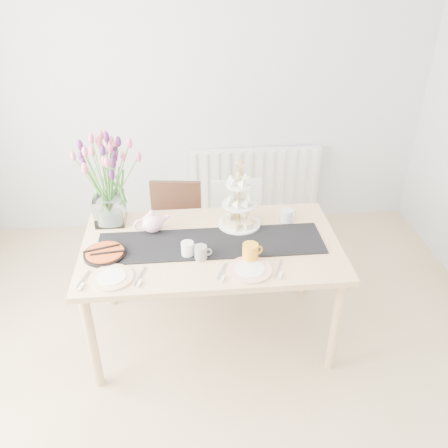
{
  "coord_description": "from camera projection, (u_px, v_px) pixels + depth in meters",
  "views": [
    {
      "loc": [
        -0.15,
        -1.72,
        2.4
      ],
      "look_at": [
        0.08,
        0.67,
        0.92
      ],
      "focal_mm": 38.0,
      "sensor_mm": 36.0,
      "label": 1
    }
  ],
  "objects": [
    {
      "name": "room_shell",
      "position": [
        221.0,
        230.0,
        2.05
      ],
      "size": [
        4.5,
        4.5,
        4.5
      ],
      "color": "tan",
      "rests_on": "ground"
    },
    {
      "name": "radiator",
      "position": [
        254.0,
        179.0,
        4.39
      ],
      "size": [
        1.2,
        0.08,
        0.6
      ],
      "primitive_type": "cube",
      "color": "white",
      "rests_on": "room_shell"
    },
    {
      "name": "dining_table",
      "position": [
        211.0,
        254.0,
        2.98
      ],
      "size": [
        1.6,
        0.9,
        0.75
      ],
      "color": "tan",
      "rests_on": "ground"
    },
    {
      "name": "chair_brown",
      "position": [
        176.0,
        226.0,
        3.67
      ],
      "size": [
        0.44,
        0.44,
        0.79
      ],
      "rotation": [
        0.0,
        0.0,
        -0.13
      ],
      "color": "#361E13",
      "rests_on": "ground"
    },
    {
      "name": "chair_white",
      "position": [
        237.0,
        225.0,
        3.69
      ],
      "size": [
        0.4,
        0.4,
        0.79
      ],
      "rotation": [
        0.0,
        0.0,
        -0.01
      ],
      "color": "silver",
      "rests_on": "ground"
    },
    {
      "name": "table_runner",
      "position": [
        211.0,
        243.0,
        2.94
      ],
      "size": [
        1.4,
        0.35,
        0.01
      ],
      "primitive_type": "cube",
      "color": "black",
      "rests_on": "dining_table"
    },
    {
      "name": "tulip_vase",
      "position": [
        104.0,
        169.0,
        2.97
      ],
      "size": [
        0.7,
        0.7,
        0.6
      ],
      "rotation": [
        0.0,
        0.0,
        0.1
      ],
      "color": "silver",
      "rests_on": "dining_table"
    },
    {
      "name": "cake_stand",
      "position": [
        239.0,
        210.0,
        3.07
      ],
      "size": [
        0.28,
        0.28,
        0.41
      ],
      "rotation": [
        0.0,
        0.0,
        -0.14
      ],
      "color": "gold",
      "rests_on": "dining_table"
    },
    {
      "name": "teapot",
      "position": [
        152.0,
        223.0,
        3.02
      ],
      "size": [
        0.26,
        0.23,
        0.15
      ],
      "primitive_type": null,
      "rotation": [
        0.0,
        0.0,
        0.25
      ],
      "color": "white",
      "rests_on": "dining_table"
    },
    {
      "name": "cream_jug",
      "position": [
        287.0,
        216.0,
        3.15
      ],
      "size": [
        0.11,
        0.11,
        0.09
      ],
      "primitive_type": "cylinder",
      "rotation": [
        0.0,
        0.0,
        0.31
      ],
      "color": "silver",
      "rests_on": "dining_table"
    },
    {
      "name": "tart_tin",
      "position": [
        105.0,
        254.0,
        2.83
      ],
      "size": [
        0.25,
        0.25,
        0.03
      ],
      "rotation": [
        0.0,
        0.0,
        -0.15
      ],
      "color": "black",
      "rests_on": "dining_table"
    },
    {
      "name": "mug_grey",
      "position": [
        201.0,
        253.0,
        2.78
      ],
      "size": [
        0.08,
        0.08,
        0.09
      ],
      "primitive_type": "cylinder",
      "rotation": [
        0.0,
        0.0,
        0.09
      ],
      "color": "gray",
      "rests_on": "dining_table"
    },
    {
      "name": "mug_white",
      "position": [
        188.0,
        249.0,
        2.81
      ],
      "size": [
        0.09,
        0.09,
        0.09
      ],
      "primitive_type": "cylinder",
      "rotation": [
        0.0,
        0.0,
        0.15
      ],
      "color": "silver",
      "rests_on": "dining_table"
    },
    {
      "name": "mug_orange",
      "position": [
        250.0,
        253.0,
        2.77
      ],
      "size": [
        0.12,
        0.12,
        0.11
      ],
      "primitive_type": "cylinder",
      "rotation": [
        0.0,
        0.0,
        0.35
      ],
      "color": "orange",
      "rests_on": "dining_table"
    },
    {
      "name": "plate_left",
      "position": [
        112.0,
        278.0,
        2.64
      ],
      "size": [
        0.3,
        0.3,
        0.01
      ],
      "primitive_type": "cylinder",
      "rotation": [
        0.0,
        0.0,
        -0.28
      ],
      "color": "white",
      "rests_on": "dining_table"
    },
    {
      "name": "plate_right",
      "position": [
        250.0,
        270.0,
        2.71
      ],
      "size": [
        0.33,
        0.33,
        0.01
      ],
      "primitive_type": "cylinder",
      "rotation": [
        0.0,
        0.0,
        -0.39
      ],
      "color": "white",
      "rests_on": "dining_table"
    }
  ]
}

